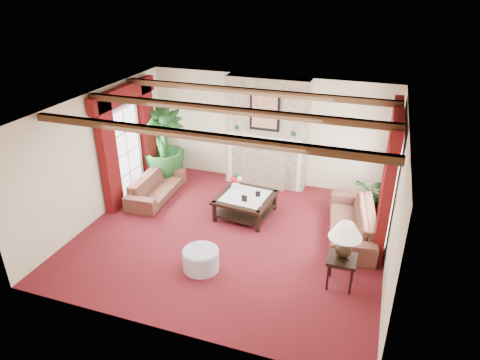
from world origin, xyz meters
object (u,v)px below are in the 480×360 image
at_px(sofa_left, 156,183).
at_px(potted_palm, 164,160).
at_px(side_table, 341,272).
at_px(sofa_right, 352,217).
at_px(ottoman, 201,260).
at_px(coffee_table, 245,206).

xyz_separation_m(sofa_left, potted_palm, (-0.26, 0.93, 0.16)).
bearing_deg(sofa_left, side_table, -114.92).
relative_size(sofa_right, ottoman, 3.44).
bearing_deg(sofa_left, sofa_right, -95.44).
bearing_deg(side_table, sofa_right, 89.57).
bearing_deg(ottoman, sofa_right, 39.18).
xyz_separation_m(side_table, ottoman, (-2.43, -0.36, -0.09)).
height_order(side_table, ottoman, side_table).
relative_size(potted_palm, side_table, 3.85).
height_order(potted_palm, side_table, potted_palm).
distance_m(potted_palm, ottoman, 3.94).
bearing_deg(coffee_table, side_table, -31.39).
distance_m(sofa_right, coffee_table, 2.29).
distance_m(sofa_left, coffee_table, 2.28).
bearing_deg(sofa_right, potted_palm, -111.11).
bearing_deg(coffee_table, ottoman, -88.82).
xyz_separation_m(potted_palm, ottoman, (2.37, -3.13, -0.34)).
xyz_separation_m(sofa_right, side_table, (-0.01, -1.63, -0.15)).
xyz_separation_m(sofa_left, sofa_right, (4.55, -0.21, 0.06)).
distance_m(potted_palm, coffee_table, 2.76).
height_order(potted_palm, coffee_table, potted_palm).
bearing_deg(coffee_table, sofa_left, -177.76).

